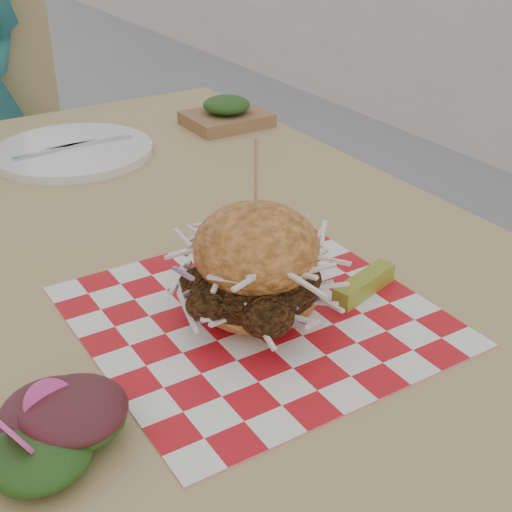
% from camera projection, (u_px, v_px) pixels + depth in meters
% --- Properties ---
extents(patio_table, '(0.80, 1.20, 0.75)m').
position_uv_depth(patio_table, '(162.00, 279.00, 1.01)').
color(patio_table, tan).
rests_on(patio_table, ground).
extents(paper_liner, '(0.36, 0.36, 0.00)m').
position_uv_depth(paper_liner, '(256.00, 315.00, 0.78)').
color(paper_liner, red).
rests_on(paper_liner, patio_table).
extents(sandwich, '(0.18, 0.18, 0.20)m').
position_uv_depth(sandwich, '(256.00, 270.00, 0.75)').
color(sandwich, '#E68C41').
rests_on(sandwich, paper_liner).
extents(pickle_spear, '(0.10, 0.05, 0.02)m').
position_uv_depth(pickle_spear, '(364.00, 285.00, 0.81)').
color(pickle_spear, olive).
rests_on(pickle_spear, paper_liner).
extents(side_salad, '(0.13, 0.14, 0.05)m').
position_uv_depth(side_salad, '(43.00, 443.00, 0.59)').
color(side_salad, '#3F1419').
rests_on(side_salad, patio_table).
extents(place_setting, '(0.27, 0.27, 0.02)m').
position_uv_depth(place_setting, '(73.00, 151.00, 1.22)').
color(place_setting, white).
rests_on(place_setting, patio_table).
extents(kraft_tray, '(0.15, 0.12, 0.06)m').
position_uv_depth(kraft_tray, '(227.00, 114.00, 1.35)').
color(kraft_tray, olive).
rests_on(kraft_tray, patio_table).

